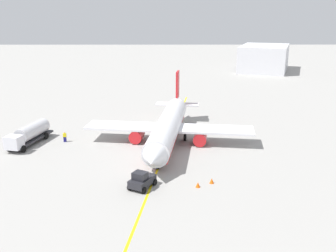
{
  "coord_description": "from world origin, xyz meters",
  "views": [
    {
      "loc": [
        59.94,
        -0.28,
        20.66
      ],
      "look_at": [
        0.0,
        0.0,
        3.0
      ],
      "focal_mm": 41.48,
      "sensor_mm": 36.0,
      "label": 1
    }
  ],
  "objects_px": {
    "fuel_tanker": "(29,134)",
    "safety_cone_nose": "(198,185)",
    "pushback_tug": "(142,180)",
    "refueling_worker": "(65,137)",
    "airplane": "(168,127)",
    "safety_cone_wingtip": "(212,181)"
  },
  "relations": [
    {
      "from": "airplane",
      "to": "pushback_tug",
      "type": "bearing_deg",
      "value": -11.07
    },
    {
      "from": "airplane",
      "to": "safety_cone_wingtip",
      "type": "height_order",
      "value": "airplane"
    },
    {
      "from": "pushback_tug",
      "to": "safety_cone_wingtip",
      "type": "xyz_separation_m",
      "value": [
        -1.28,
        8.69,
        -0.68
      ]
    },
    {
      "from": "airplane",
      "to": "refueling_worker",
      "type": "bearing_deg",
      "value": -91.84
    },
    {
      "from": "fuel_tanker",
      "to": "safety_cone_nose",
      "type": "distance_m",
      "value": 30.83
    },
    {
      "from": "fuel_tanker",
      "to": "safety_cone_nose",
      "type": "xyz_separation_m",
      "value": [
        16.37,
        26.08,
        -1.4
      ]
    },
    {
      "from": "airplane",
      "to": "refueling_worker",
      "type": "relative_size",
      "value": 19.84
    },
    {
      "from": "refueling_worker",
      "to": "safety_cone_nose",
      "type": "bearing_deg",
      "value": 49.76
    },
    {
      "from": "airplane",
      "to": "safety_cone_nose",
      "type": "bearing_deg",
      "value": 11.76
    },
    {
      "from": "pushback_tug",
      "to": "refueling_worker",
      "type": "distance_m",
      "value": 22.37
    },
    {
      "from": "refueling_worker",
      "to": "safety_cone_nose",
      "type": "height_order",
      "value": "refueling_worker"
    },
    {
      "from": "airplane",
      "to": "safety_cone_nose",
      "type": "xyz_separation_m",
      "value": [
        16.93,
        3.52,
        -2.37
      ]
    },
    {
      "from": "safety_cone_nose",
      "to": "pushback_tug",
      "type": "bearing_deg",
      "value": -88.86
    },
    {
      "from": "refueling_worker",
      "to": "safety_cone_wingtip",
      "type": "distance_m",
      "value": 27.79
    },
    {
      "from": "pushback_tug",
      "to": "safety_cone_wingtip",
      "type": "distance_m",
      "value": 8.81
    },
    {
      "from": "pushback_tug",
      "to": "safety_cone_nose",
      "type": "bearing_deg",
      "value": 91.14
    },
    {
      "from": "refueling_worker",
      "to": "safety_cone_wingtip",
      "type": "height_order",
      "value": "refueling_worker"
    },
    {
      "from": "pushback_tug",
      "to": "refueling_worker",
      "type": "height_order",
      "value": "pushback_tug"
    },
    {
      "from": "refueling_worker",
      "to": "fuel_tanker",
      "type": "bearing_deg",
      "value": -78.46
    },
    {
      "from": "airplane",
      "to": "safety_cone_nose",
      "type": "relative_size",
      "value": 52.3
    },
    {
      "from": "safety_cone_wingtip",
      "to": "fuel_tanker",
      "type": "bearing_deg",
      "value": -118.62
    },
    {
      "from": "refueling_worker",
      "to": "pushback_tug",
      "type": "bearing_deg",
      "value": 38.06
    }
  ]
}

